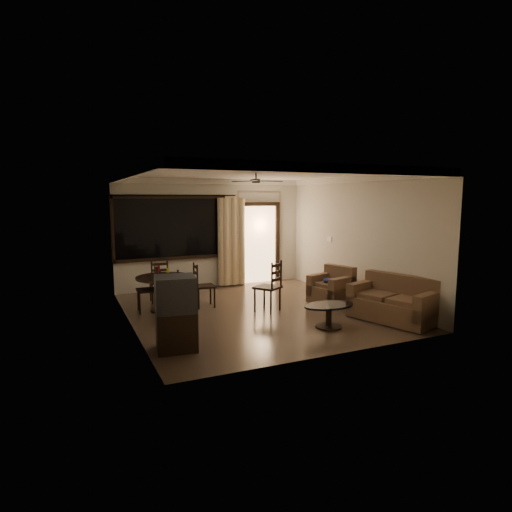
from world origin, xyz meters
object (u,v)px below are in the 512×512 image
dining_chair_west (148,298)px  sofa (395,303)px  dining_chair_south (172,306)px  side_chair (268,296)px  dining_table (164,284)px  dining_chair_north (159,289)px  coffee_table (329,312)px  dining_chair_east (204,294)px  tv_cabinet (176,313)px  armchair (333,288)px

dining_chair_west → sofa: size_ratio=0.55×
dining_chair_south → side_chair: (1.98, -0.08, 0.01)m
dining_table → dining_chair_north: size_ratio=1.20×
dining_table → sofa: dining_table is taller
sofa → coffee_table: size_ratio=1.79×
dining_table → dining_chair_south: (-0.06, -0.86, -0.26)m
dining_table → dining_chair_south: 0.90m
dining_chair_west → dining_chair_east: same height
dining_chair_west → dining_chair_south: bearing=20.3°
dining_chair_north → dining_chair_east: bearing=136.8°
dining_chair_west → side_chair: side_chair is taller
dining_table → side_chair: size_ratio=1.09×
dining_table → sofa: 4.59m
dining_chair_south → dining_chair_north: same height
dining_chair_north → dining_chair_south: bearing=90.0°
dining_chair_south → sofa: 4.22m
dining_chair_north → tv_cabinet: 3.20m
tv_cabinet → dining_chair_south: bearing=87.1°
dining_table → sofa: (3.82, -2.53, -0.23)m
dining_chair_south → dining_chair_east: bearing=45.7°
dining_chair_south → side_chair: 1.98m
coffee_table → dining_chair_west: bearing=138.4°
dining_chair_west → dining_chair_north: same height
dining_chair_south → coffee_table: bearing=-28.0°
dining_chair_north → armchair: size_ratio=0.97×
dining_chair_north → dining_chair_west: bearing=66.4°
sofa → dining_chair_south: bearing=139.5°
tv_cabinet → armchair: bearing=28.7°
dining_chair_east → sofa: dining_chair_east is taller
dining_chair_east → side_chair: (1.09, -0.88, 0.03)m
dining_chair_east → side_chair: 1.40m
dining_table → coffee_table: size_ratio=1.18×
sofa → armchair: (-0.27, 1.66, -0.01)m
armchair → coffee_table: bearing=-142.9°
dining_table → coffee_table: (2.43, -2.40, -0.28)m
armchair → coffee_table: (-1.12, -1.52, -0.04)m
dining_chair_west → armchair: size_ratio=0.97×
dining_chair_south → armchair: dining_chair_south is taller
dining_chair_west → tv_cabinet: 2.45m
dining_table → side_chair: 2.15m
coffee_table → armchair: bearing=53.6°
tv_cabinet → dining_table: bearing=89.5°
dining_table → tv_cabinet: size_ratio=1.00×
dining_chair_south → coffee_table: 2.92m
dining_chair_south → side_chair: bearing=1.4°
dining_table → dining_chair_south: dining_chair_south is taller
dining_table → armchair: dining_table is taller
dining_chair_east → side_chair: side_chair is taller
sofa → armchair: sofa is taller
dining_table → sofa: size_ratio=0.66×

